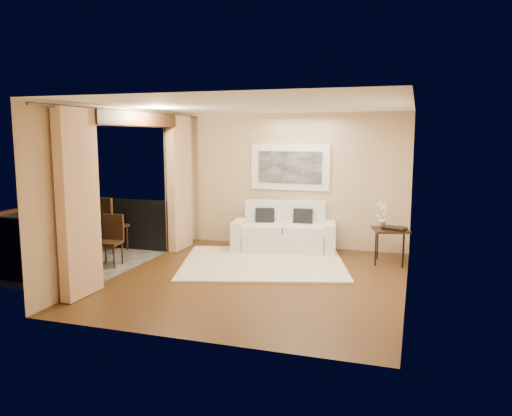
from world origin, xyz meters
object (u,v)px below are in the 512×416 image
at_px(side_table, 390,232).
at_px(orchid, 382,214).
at_px(balcony_chair_near, 111,236).
at_px(bistro_table, 81,220).
at_px(ice_bucket, 76,210).
at_px(balcony_chair_far, 108,220).
at_px(sofa, 284,233).

height_order(side_table, orchid, orchid).
bearing_deg(balcony_chair_near, bistro_table, 146.21).
xyz_separation_m(balcony_chair_near, ice_bucket, (-1.19, 0.60, 0.33)).
height_order(orchid, bistro_table, orchid).
distance_m(bistro_table, ice_bucket, 0.28).
relative_size(balcony_chair_far, balcony_chair_near, 1.22).
bearing_deg(ice_bucket, balcony_chair_far, 21.95).
relative_size(side_table, orchid, 1.50).
height_order(orchid, ice_bucket, orchid).
bearing_deg(sofa, ice_bucket, -169.40).
xyz_separation_m(orchid, balcony_chair_far, (-5.11, -0.89, -0.23)).
relative_size(sofa, ice_bucket, 10.55).
bearing_deg(balcony_chair_near, balcony_chair_far, 120.06).
distance_m(sofa, bistro_table, 3.91).
xyz_separation_m(side_table, bistro_table, (-5.63, -1.09, 0.09)).
height_order(bistro_table, balcony_chair_far, balcony_chair_far).
bearing_deg(balcony_chair_far, sofa, -145.23).
xyz_separation_m(bistro_table, ice_bucket, (-0.19, 0.10, 0.18)).
bearing_deg(balcony_chair_far, ice_bucket, 36.25).
bearing_deg(side_table, balcony_chair_near, -161.11).
xyz_separation_m(orchid, ice_bucket, (-5.66, -1.11, -0.03)).
relative_size(sofa, balcony_chair_near, 2.37).
height_order(orchid, balcony_chair_far, orchid).
xyz_separation_m(orchid, balcony_chair_near, (-4.48, -1.71, -0.35)).
bearing_deg(balcony_chair_near, sofa, 30.85).
distance_m(sofa, balcony_chair_near, 3.29).
bearing_deg(bistro_table, balcony_chair_near, -26.58).
bearing_deg(orchid, sofa, 170.54).
xyz_separation_m(sofa, bistro_table, (-3.58, -1.53, 0.32)).
relative_size(sofa, orchid, 4.42).
relative_size(sofa, balcony_chair_far, 1.95).
height_order(side_table, balcony_chair_near, balcony_chair_near).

